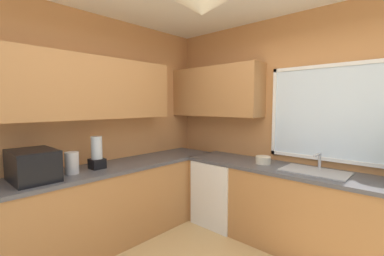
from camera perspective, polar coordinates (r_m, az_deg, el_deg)
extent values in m
cube|color=#C6844C|center=(3.39, 22.55, 0.28)|extent=(3.81, 0.06, 2.70)
cube|color=#C6844C|center=(3.33, -23.23, 0.18)|extent=(0.06, 3.70, 2.70)
cube|color=silver|center=(3.25, 27.45, 2.97)|extent=(1.16, 0.02, 1.00)
cube|color=white|center=(3.27, 27.79, 12.06)|extent=(1.24, 0.04, 0.04)
cube|color=white|center=(3.30, 27.04, -6.04)|extent=(1.24, 0.04, 0.04)
cube|color=white|center=(3.45, 17.77, 3.39)|extent=(0.04, 0.04, 1.08)
cube|color=#AD7542|center=(3.07, -25.50, 8.17)|extent=(0.32, 2.51, 0.70)
cube|color=#AD7542|center=(3.77, 5.16, 7.98)|extent=(1.42, 0.32, 0.70)
cone|color=silver|center=(1.90, 2.18, 25.61)|extent=(0.44, 0.44, 0.14)
cube|color=#AD7542|center=(3.24, -20.06, -16.56)|extent=(0.62, 3.28, 0.86)
cube|color=#4C4C51|center=(3.10, -20.32, -8.76)|extent=(0.65, 3.31, 0.04)
cube|color=#AD7542|center=(3.21, 23.45, -16.84)|extent=(2.87, 0.62, 0.86)
cube|color=#4C4C51|center=(3.07, 23.75, -8.99)|extent=(2.90, 0.65, 0.04)
cube|color=white|center=(3.66, 6.54, -13.75)|extent=(0.60, 0.60, 0.86)
cube|color=black|center=(2.85, -31.71, -7.03)|extent=(0.48, 0.36, 0.29)
cylinder|color=#B7B7BC|center=(2.94, -25.00, -7.00)|extent=(0.14, 0.14, 0.23)
cube|color=#9EA0A5|center=(3.04, 25.44, -8.74)|extent=(0.65, 0.40, 0.02)
cylinder|color=#B7B7BC|center=(3.17, 26.37, -6.62)|extent=(0.03, 0.03, 0.18)
cylinder|color=#B7B7BC|center=(3.06, 25.90, -5.39)|extent=(0.02, 0.20, 0.02)
cylinder|color=beige|center=(3.25, 15.43, -6.82)|extent=(0.18, 0.18, 0.09)
cube|color=black|center=(3.09, -20.22, -7.39)|extent=(0.15, 0.15, 0.11)
cylinder|color=#B2BCC6|center=(3.05, -20.32, -4.09)|extent=(0.12, 0.12, 0.25)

